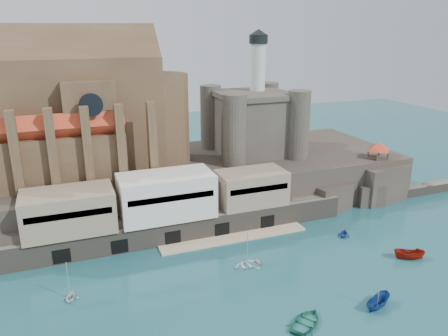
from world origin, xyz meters
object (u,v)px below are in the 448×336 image
pavilion (379,147)px  boat_2 (377,307)px  castle_keep (253,120)px  church (77,115)px

pavilion → boat_2: size_ratio=1.20×
castle_keep → boat_2: castle_keep is taller
church → pavilion: size_ratio=7.34×
castle_keep → boat_2: bearing=-92.8°
pavilion → boat_2: bearing=-128.2°
castle_keep → church: bearing=178.9°
castle_keep → boat_2: (-2.48, -51.23, -18.31)m
castle_keep → boat_2: 54.46m
pavilion → church: bearing=166.5°
church → pavilion: church is taller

